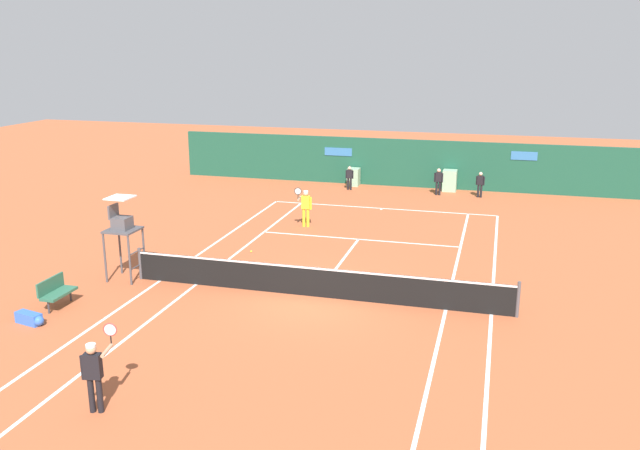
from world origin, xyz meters
name	(u,v)px	position (x,y,z in m)	size (l,w,h in m)	color
ground_plane	(320,290)	(0.00, 0.58, 0.00)	(80.00, 80.00, 0.01)	#B25633
tennis_net	(315,281)	(0.00, 0.00, 0.51)	(12.10, 0.10, 1.07)	#4C4C51
sponsor_back_wall	(400,164)	(0.03, 16.97, 1.24)	(25.00, 1.02, 2.56)	#194C38
umpire_chair	(122,226)	(-6.47, -0.13, 1.82)	(1.00, 1.00, 2.79)	#47474C
player_bench	(56,290)	(-7.16, -2.80, 0.51)	(0.54, 1.19, 0.88)	#38383D
equipment_bag	(31,319)	(-7.05, -4.09, 0.16)	(0.95, 0.46, 0.32)	blue
player_on_baseline	(306,205)	(-2.57, 7.64, 0.95)	(0.58, 0.69, 1.81)	yellow
player_near_side	(94,370)	(-2.66, -7.57, 0.95)	(0.51, 0.75, 1.81)	black
ball_kid_left_post	(350,176)	(-2.41, 15.30, 0.73)	(0.42, 0.18, 1.26)	black
ball_kid_right_post	(480,183)	(4.35, 15.30, 0.75)	(0.43, 0.20, 1.31)	black
ball_kid_centre_post	(438,180)	(2.26, 15.30, 0.80)	(0.46, 0.19, 1.38)	black
tennis_ball_by_sideline	(251,251)	(-3.52, 3.67, 0.03)	(0.07, 0.07, 0.07)	#CCE033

